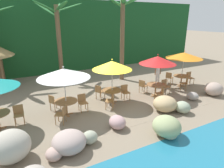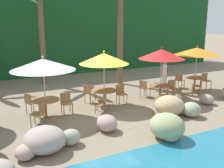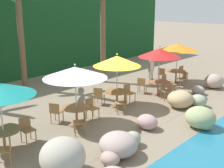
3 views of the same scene
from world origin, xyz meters
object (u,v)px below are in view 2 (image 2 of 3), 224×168
(chair_white_inland, at_px, (30,102))
(umbrella_red, at_px, (162,54))
(dining_table_white, at_px, (45,103))
(chair_yellow_left, at_px, (102,101))
(chair_red_seaward, at_px, (173,87))
(chair_white_left, at_px, (39,113))
(chair_yellow_inland, at_px, (89,92))
(chair_red_inland, at_px, (144,87))
(chair_orange_left, at_px, (199,85))
(dining_table_orange, at_px, (195,80))
(chair_orange_seaward, at_px, (206,80))
(chair_red_left, at_px, (165,95))
(umbrella_orange, at_px, (197,51))
(dining_table_yellow, at_px, (104,93))
(palm_tree_second, at_px, (41,20))
(palm_tree_third, at_px, (120,14))
(chair_orange_inland, at_px, (179,80))
(chair_white_seaward, at_px, (66,102))
(chair_yellow_seaward, at_px, (121,93))
(umbrella_yellow, at_px, (104,59))
(waiter_in_white, at_px, (165,73))
(dining_table_red, at_px, (160,88))

(chair_white_inland, xyz_separation_m, umbrella_red, (5.88, -0.83, 1.71))
(dining_table_white, distance_m, chair_yellow_left, 2.28)
(chair_red_seaward, bearing_deg, dining_table_white, 179.95)
(chair_white_left, height_order, chair_yellow_inland, same)
(chair_white_inland, bearing_deg, chair_red_inland, -0.79)
(chair_yellow_left, bearing_deg, chair_orange_left, 2.49)
(dining_table_white, bearing_deg, dining_table_orange, 3.53)
(chair_white_left, height_order, chair_orange_seaward, same)
(chair_yellow_left, relative_size, chair_red_left, 1.00)
(umbrella_orange, bearing_deg, dining_table_yellow, -177.61)
(dining_table_yellow, relative_size, palm_tree_second, 0.19)
(chair_yellow_inland, relative_size, palm_tree_third, 0.14)
(chair_red_seaward, relative_size, palm_tree_third, 0.14)
(chair_orange_seaward, height_order, chair_orange_left, same)
(chair_red_inland, distance_m, chair_orange_inland, 2.84)
(chair_yellow_inland, bearing_deg, chair_red_inland, -7.22)
(chair_yellow_inland, xyz_separation_m, chair_orange_inland, (5.59, 0.24, 0.00))
(chair_white_seaward, distance_m, chair_yellow_seaward, 2.67)
(chair_yellow_seaward, distance_m, chair_orange_seaward, 5.58)
(umbrella_yellow, height_order, chair_orange_seaward, umbrella_yellow)
(chair_yellow_left, bearing_deg, chair_white_left, -173.55)
(palm_tree_third, bearing_deg, chair_yellow_left, -126.49)
(dining_table_white, bearing_deg, umbrella_yellow, 5.93)
(chair_red_seaward, bearing_deg, chair_yellow_inland, 165.99)
(chair_white_seaward, distance_m, umbrella_orange, 7.58)
(dining_table_yellow, distance_m, chair_orange_inland, 5.24)
(dining_table_yellow, height_order, chair_orange_seaward, chair_orange_seaward)
(chair_yellow_inland, xyz_separation_m, waiter_in_white, (4.55, 0.29, 0.47))
(umbrella_yellow, xyz_separation_m, chair_red_left, (2.45, -1.18, -1.63))
(chair_red_inland, bearing_deg, waiter_in_white, 20.38)
(umbrella_yellow, bearing_deg, chair_orange_inland, 10.70)
(chair_white_inland, relative_size, chair_orange_left, 1.00)
(chair_orange_left, bearing_deg, dining_table_orange, 58.38)
(umbrella_orange, bearing_deg, umbrella_red, -167.63)
(chair_white_left, bearing_deg, chair_red_seaward, 6.43)
(chair_white_inland, xyz_separation_m, chair_red_left, (5.56, -1.63, 0.00))
(dining_table_orange, bearing_deg, dining_table_red, -167.63)
(chair_yellow_seaward, height_order, chair_red_inland, same)
(umbrella_orange, distance_m, chair_orange_seaward, 1.85)
(dining_table_orange, distance_m, chair_orange_seaward, 0.86)
(chair_white_inland, bearing_deg, dining_table_white, -58.21)
(chair_white_seaward, xyz_separation_m, dining_table_orange, (7.39, 0.43, 0.10))
(dining_table_red, bearing_deg, dining_table_yellow, 172.14)
(chair_red_inland, bearing_deg, chair_yellow_left, -158.39)
(waiter_in_white, bearing_deg, umbrella_red, -133.62)
(dining_table_red, bearing_deg, chair_red_left, -111.93)
(chair_red_inland, height_order, chair_orange_inland, same)
(palm_tree_second, bearing_deg, chair_red_left, -60.68)
(chair_red_inland, bearing_deg, chair_orange_inland, 12.18)
(chair_white_left, bearing_deg, dining_table_orange, 8.35)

